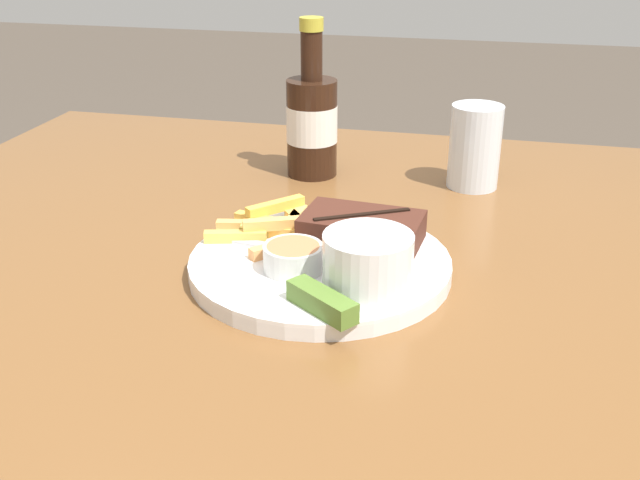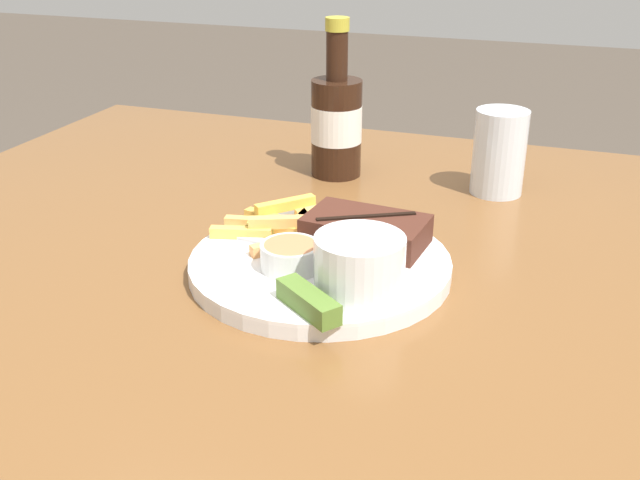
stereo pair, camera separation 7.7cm
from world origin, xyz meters
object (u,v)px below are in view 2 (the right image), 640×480
(drinking_glass, at_px, (499,152))
(beer_bottle, at_px, (336,121))
(dipping_sauce_cup, at_px, (290,255))
(fork_utensil, at_px, (263,242))
(knife_utensil, at_px, (335,244))
(steak_portion, at_px, (366,230))
(coleslaw_cup, at_px, (359,262))
(pickle_spear, at_px, (308,301))
(dinner_plate, at_px, (320,265))

(drinking_glass, bearing_deg, beer_bottle, -179.51)
(dipping_sauce_cup, height_order, fork_utensil, dipping_sauce_cup)
(knife_utensil, bearing_deg, drinking_glass, -19.15)
(dipping_sauce_cup, bearing_deg, steak_portion, 56.77)
(knife_utensil, bearing_deg, fork_utensil, 110.56)
(coleslaw_cup, bearing_deg, knife_utensil, 120.93)
(coleslaw_cup, height_order, drinking_glass, drinking_glass)
(pickle_spear, distance_m, fork_utensil, 0.16)
(coleslaw_cup, bearing_deg, steak_portion, 103.04)
(beer_bottle, bearing_deg, dipping_sauce_cup, -79.33)
(pickle_spear, xyz_separation_m, knife_utensil, (-0.02, 0.14, -0.01))
(beer_bottle, bearing_deg, dinner_plate, -74.63)
(pickle_spear, relative_size, fork_utensil, 0.56)
(knife_utensil, bearing_deg, dinner_plate, 174.40)
(pickle_spear, bearing_deg, fork_utensil, 129.02)
(fork_utensil, bearing_deg, pickle_spear, -41.42)
(steak_portion, relative_size, drinking_glass, 1.20)
(dipping_sauce_cup, bearing_deg, knife_utensil, 67.56)
(pickle_spear, xyz_separation_m, beer_bottle, (-0.11, 0.41, 0.05))
(steak_portion, distance_m, fork_utensil, 0.11)
(dipping_sauce_cup, xyz_separation_m, pickle_spear, (0.05, -0.07, -0.00))
(steak_portion, relative_size, beer_bottle, 0.62)
(steak_portion, height_order, beer_bottle, beer_bottle)
(beer_bottle, bearing_deg, coleslaw_cup, -68.34)
(dinner_plate, distance_m, drinking_glass, 0.34)
(steak_portion, xyz_separation_m, pickle_spear, (-0.01, -0.16, -0.01))
(fork_utensil, bearing_deg, coleslaw_cup, -18.86)
(dipping_sauce_cup, xyz_separation_m, knife_utensil, (0.03, 0.06, -0.01))
(dinner_plate, distance_m, dipping_sauce_cup, 0.05)
(dipping_sauce_cup, bearing_deg, beer_bottle, 100.67)
(fork_utensil, height_order, knife_utensil, knife_utensil)
(dinner_plate, bearing_deg, coleslaw_cup, -44.35)
(drinking_glass, bearing_deg, steak_portion, -112.96)
(steak_portion, relative_size, fork_utensil, 1.00)
(steak_portion, relative_size, coleslaw_cup, 1.56)
(dinner_plate, relative_size, steak_portion, 2.04)
(coleslaw_cup, height_order, dipping_sauce_cup, coleslaw_cup)
(steak_portion, distance_m, beer_bottle, 0.28)
(steak_portion, distance_m, coleslaw_cup, 0.11)
(coleslaw_cup, distance_m, knife_utensil, 0.11)
(dipping_sauce_cup, relative_size, fork_utensil, 0.45)
(dinner_plate, distance_m, steak_portion, 0.07)
(dipping_sauce_cup, distance_m, drinking_glass, 0.38)
(pickle_spear, height_order, knife_utensil, pickle_spear)
(dinner_plate, xyz_separation_m, dipping_sauce_cup, (-0.02, -0.03, 0.02))
(coleslaw_cup, xyz_separation_m, pickle_spear, (-0.03, -0.05, -0.02))
(dinner_plate, bearing_deg, steak_portion, 54.65)
(dinner_plate, bearing_deg, dipping_sauce_cup, -119.95)
(steak_portion, bearing_deg, knife_utensil, -145.53)
(fork_utensil, relative_size, beer_bottle, 0.61)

